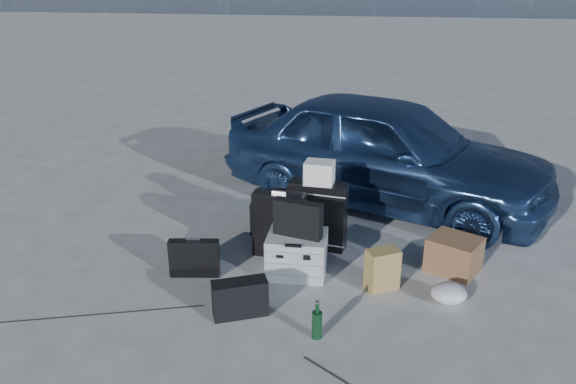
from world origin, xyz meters
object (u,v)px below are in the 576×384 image
object	(u,v)px
pelican_case	(297,254)
briefcase	(194,258)
duffel_bag	(283,217)
cardboard_box	(454,254)
green_bottle	(317,320)
suitcase_right	(317,215)
suitcase_left	(279,224)
car	(385,151)

from	to	relation	value
pelican_case	briefcase	xyz separation A→B (m)	(-0.89, -0.20, -0.02)
pelican_case	duffel_bag	distance (m)	0.88
cardboard_box	green_bottle	xyz separation A→B (m)	(-1.11, -1.21, -0.01)
suitcase_right	suitcase_left	bearing A→B (deg)	-136.67
suitcase_right	green_bottle	world-z (taller)	suitcase_right
car	green_bottle	distance (m)	2.81
suitcase_right	cardboard_box	size ratio (longest dim) A/B	1.58
suitcase_left	duffel_bag	bearing A→B (deg)	102.02
duffel_bag	cardboard_box	bearing A→B (deg)	-23.04
duffel_bag	cardboard_box	world-z (taller)	duffel_bag
briefcase	suitcase_right	xyz separation A→B (m)	(1.01, 0.74, 0.16)
green_bottle	suitcase_left	bearing A→B (deg)	112.02
car	cardboard_box	size ratio (longest dim) A/B	8.79
suitcase_right	duffel_bag	world-z (taller)	suitcase_right
green_bottle	suitcase_right	bearing A→B (deg)	96.52
suitcase_left	duffel_bag	size ratio (longest dim) A/B	0.97
briefcase	green_bottle	size ratio (longest dim) A/B	1.48
car	cardboard_box	bearing A→B (deg)	-134.85
pelican_case	cardboard_box	xyz separation A→B (m)	(1.40, 0.27, -0.03)
briefcase	cardboard_box	distance (m)	2.34
pelican_case	suitcase_left	world-z (taller)	suitcase_left
duffel_bag	suitcase_right	bearing A→B (deg)	-40.81
cardboard_box	green_bottle	bearing A→B (deg)	-132.59
duffel_bag	pelican_case	bearing A→B (deg)	-76.46
car	duffel_bag	world-z (taller)	car
car	pelican_case	xyz separation A→B (m)	(-0.74, -1.80, -0.45)
car	briefcase	world-z (taller)	car
briefcase	suitcase_left	xyz separation A→B (m)	(0.68, 0.51, 0.15)
suitcase_left	duffel_bag	distance (m)	0.55
suitcase_left	cardboard_box	size ratio (longest dim) A/B	1.50
pelican_case	duffel_bag	size ratio (longest dim) A/B	0.79
suitcase_left	pelican_case	bearing A→B (deg)	-49.58
car	suitcase_left	distance (m)	1.79
cardboard_box	duffel_bag	bearing A→B (deg)	161.45
briefcase	suitcase_right	world-z (taller)	suitcase_right
briefcase	suitcase_left	distance (m)	0.86
duffel_bag	cardboard_box	xyz separation A→B (m)	(1.67, -0.56, -0.00)
car	suitcase_left	world-z (taller)	car
car	pelican_case	distance (m)	1.99
cardboard_box	green_bottle	world-z (taller)	cardboard_box
suitcase_right	pelican_case	bearing A→B (deg)	-94.08
suitcase_left	green_bottle	bearing A→B (deg)	-62.15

